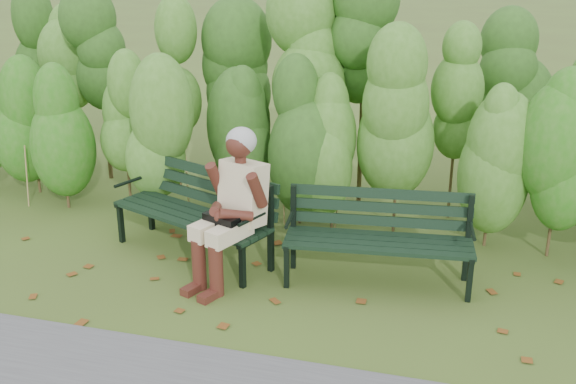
# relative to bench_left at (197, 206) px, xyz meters

# --- Properties ---
(ground) EXTENTS (80.00, 80.00, 0.00)m
(ground) POSITION_rel_bench_left_xyz_m (0.90, -0.52, -0.47)
(ground) COLOR #404E1F
(hedge_band) EXTENTS (11.04, 1.67, 2.42)m
(hedge_band) POSITION_rel_bench_left_xyz_m (0.90, 1.35, 0.79)
(hedge_band) COLOR #47381E
(hedge_band) RESTS_ON ground
(leaf_litter) EXTENTS (5.76, 2.13, 0.01)m
(leaf_litter) POSITION_rel_bench_left_xyz_m (1.06, -0.66, -0.47)
(leaf_litter) COLOR brown
(leaf_litter) RESTS_ON ground
(bench_left) EXTENTS (1.68, 1.07, 0.80)m
(bench_left) POSITION_rel_bench_left_xyz_m (0.00, 0.00, 0.00)
(bench_left) COLOR black
(bench_left) RESTS_ON ground
(bench_right) EXTENTS (1.60, 0.67, 0.78)m
(bench_right) POSITION_rel_bench_left_xyz_m (1.67, -0.10, -0.01)
(bench_right) COLOR black
(bench_right) RESTS_ON ground
(seated_woman) EXTENTS (0.64, 0.86, 1.31)m
(seated_woman) POSITION_rel_bench_left_xyz_m (0.48, -0.37, 0.25)
(seated_woman) COLOR beige
(seated_woman) RESTS_ON ground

